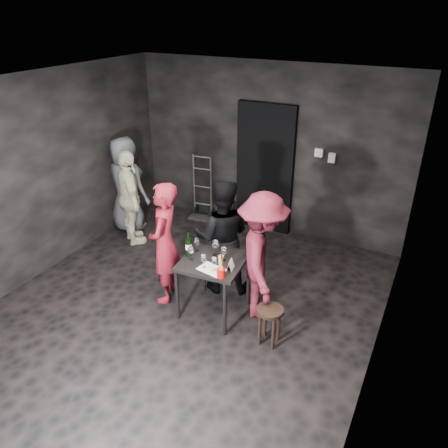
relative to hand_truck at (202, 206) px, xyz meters
The scene contains 26 objects.
floor 2.59m from the hand_truck, 64.30° to the right, with size 4.50×5.00×0.02m, color black.
ceiling 3.58m from the hand_truck, 64.30° to the right, with size 4.50×5.00×0.02m, color silver.
wall_back 1.61m from the hand_truck, ahead, with size 4.50×0.04×2.70m, color black.
wall_left 2.82m from the hand_truck, 115.98° to the right, with size 0.04×5.00×2.70m, color black.
wall_right 4.25m from the hand_truck, 34.60° to the right, with size 0.04×5.00×2.70m, color black.
doorway 1.40m from the hand_truck, ahead, with size 0.95×0.10×2.10m, color black.
wallbox_upper 2.33m from the hand_truck, ahead, with size 0.12×0.06×0.12m, color #B7B7B2.
wallbox_lower 2.48m from the hand_truck, ahead, with size 0.10×0.06×0.14m, color #B7B7B2.
hand_truck is the anchor object (origin of this frame).
tasting_table 2.73m from the hand_truck, 56.96° to the right, with size 0.72×0.72×0.75m.
stool 3.36m from the hand_truck, 47.11° to the right, with size 0.30×0.30×0.47m.
server_red 2.47m from the hand_truck, 70.83° to the right, with size 0.61×0.40×1.68m, color maroon.
woman_black 2.27m from the hand_truck, 52.98° to the right, with size 0.77×0.43×1.59m, color black.
man_maroon 2.89m from the hand_truck, 45.33° to the right, with size 1.10×0.51×1.70m, color maroon.
bystander_cream 1.49m from the hand_truck, 112.08° to the right, with size 0.89×0.43×1.52m, color #F3ECC9.
bystander_grey 1.42m from the hand_truck, 132.34° to the right, with size 0.82×0.45×1.67m, color #5A5963.
tasting_mat 2.95m from the hand_truck, 57.60° to the right, with size 0.30×0.20×0.00m, color white.
wine_glass_a 2.75m from the hand_truck, 62.53° to the right, with size 0.07×0.07×0.19m, color white, non-canonical shape.
wine_glass_b 2.55m from the hand_truck, 61.20° to the right, with size 0.07×0.07×0.18m, color white, non-canonical shape.
wine_glass_c 2.67m from the hand_truck, 56.16° to the right, with size 0.08×0.08×0.22m, color white, non-canonical shape.
wine_glass_d 2.92m from the hand_truck, 59.34° to the right, with size 0.07×0.07×0.19m, color white, non-canonical shape.
wine_glass_e 2.98m from the hand_truck, 57.03° to the right, with size 0.07×0.07×0.18m, color white, non-canonical shape.
wine_glass_f 2.80m from the hand_truck, 54.40° to the right, with size 0.07×0.07×0.19m, color white, non-canonical shape.
wine_bottle 2.65m from the hand_truck, 63.21° to the right, with size 0.07×0.07×0.31m.
breadstick_cup 3.13m from the hand_truck, 55.84° to the right, with size 0.09×0.09×0.29m.
reserved_card 2.96m from the hand_truck, 53.69° to the right, with size 0.08×0.14×0.10m, color white, non-canonical shape.
Camera 1 is at (2.47, -3.75, 3.46)m, focal length 35.00 mm.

